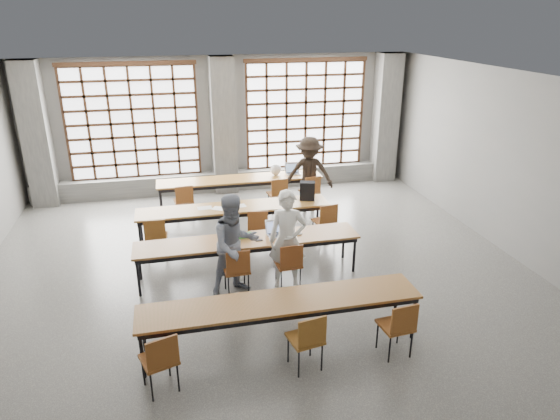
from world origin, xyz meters
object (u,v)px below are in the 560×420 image
object	(u,v)px
student_back	(309,173)
chair_back_mid	(278,192)
chair_mid_left	(156,234)
chair_front_left	(237,267)
chair_mid_centre	(258,225)
laptop_back	(293,171)
chair_near_right	(399,323)
desk_row_c	(248,242)
chair_front_right	(289,261)
red_pouch	(159,356)
backpack	(307,191)
chair_back_right	(311,189)
phone	(259,240)
desk_row_b	(234,209)
chair_near_mid	(308,336)
plastic_bag	(276,170)
desk_row_d	(281,305)
green_box	(244,235)
chair_mid_right	(326,219)
chair_near_left	(160,357)
mouse	(300,234)
student_male	(287,240)
chair_back_left	(184,199)
student_female	(235,245)
desk_row_a	(240,181)
laptop_front	(276,231)

from	to	relation	value
student_back	chair_back_mid	bearing A→B (deg)	-149.44
chair_mid_left	chair_front_left	world-z (taller)	same
chair_mid_centre	laptop_back	bearing A→B (deg)	61.92
chair_near_right	chair_mid_centre	bearing A→B (deg)	108.36
desk_row_c	chair_mid_centre	bearing A→B (deg)	70.20
chair_front_right	red_pouch	distance (m)	2.99
chair_front_right	backpack	world-z (taller)	backpack
chair_back_right	chair_front_right	bearing A→B (deg)	-111.84
student_back	phone	xyz separation A→B (m)	(-1.82, -3.11, -0.15)
desk_row_b	chair_mid_left	distance (m)	1.73
student_back	chair_mid_centre	bearing A→B (deg)	-108.14
chair_front_right	chair_near_mid	xyz separation A→B (m)	(-0.28, -2.11, 0.00)
chair_near_mid	plastic_bag	world-z (taller)	plastic_bag
desk_row_d	chair_front_left	size ratio (longest dim) A/B	4.55
green_box	phone	distance (m)	0.29
desk_row_b	chair_mid_right	distance (m)	1.92
desk_row_c	phone	world-z (taller)	phone
desk_row_b	chair_back_mid	world-z (taller)	chair_back_mid
chair_near_left	laptop_back	bearing A→B (deg)	62.45
phone	laptop_back	bearing A→B (deg)	67.08
chair_front_left	phone	distance (m)	0.74
desk_row_d	chair_back_right	distance (m)	5.34
chair_near_right	student_back	size ratio (longest dim) A/B	0.49
mouse	green_box	size ratio (longest dim) A/B	0.39
chair_front_left	student_male	size ratio (longest dim) A/B	0.50
student_male	backpack	distance (m)	2.41
chair_mid_left	chair_near_mid	distance (m)	4.24
chair_mid_centre	student_back	distance (m)	2.59
desk_row_d	chair_back_left	world-z (taller)	chair_back_left
desk_row_d	mouse	size ratio (longest dim) A/B	40.82
chair_back_mid	mouse	size ratio (longest dim) A/B	8.98
chair_front_right	laptop_back	xyz separation A→B (m)	(1.15, 4.25, 0.25)
chair_mid_right	student_female	xyz separation A→B (m)	(-2.10, -1.53, 0.35)
desk_row_d	chair_mid_left	world-z (taller)	chair_mid_left
green_box	backpack	bearing A→B (deg)	44.86
plastic_bag	desk_row_a	bearing A→B (deg)	-176.82
phone	chair_mid_left	bearing A→B (deg)	148.00
chair_near_mid	chair_near_right	xyz separation A→B (m)	(1.29, -0.00, 0.00)
chair_near_left	student_female	bearing A→B (deg)	60.56
chair_back_right	chair_mid_right	distance (m)	1.86
laptop_front	green_box	size ratio (longest dim) A/B	1.59
desk_row_a	chair_back_left	xyz separation A→B (m)	(-1.39, -0.63, -0.13)
chair_near_left	green_box	world-z (taller)	chair_near_left
student_male	green_box	world-z (taller)	student_male
desk_row_d	laptop_front	distance (m)	2.27
chair_near_mid	green_box	world-z (taller)	chair_near_mid
chair_back_right	chair_back_mid	bearing A→B (deg)	-179.97
plastic_bag	student_male	bearing A→B (deg)	-99.79
chair_back_right	laptop_front	bearing A→B (deg)	-117.94
student_female	chair_back_right	bearing A→B (deg)	39.96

